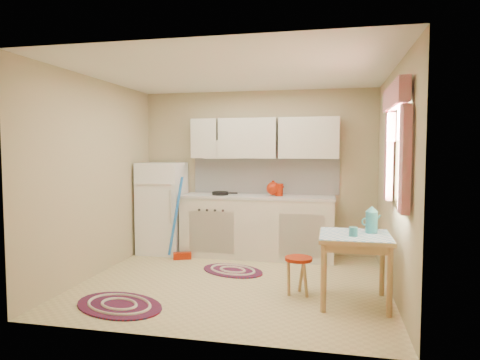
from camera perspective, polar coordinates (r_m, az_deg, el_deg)
name	(u,v)px	position (r m, az deg, el deg)	size (l,w,h in m)	color
room_shell	(251,150)	(5.26, 1.45, 4.03)	(3.64, 3.60, 2.52)	#C6B77E
fridge	(162,208)	(6.75, -10.31, -3.66)	(0.65, 0.60, 1.40)	white
broom	(182,219)	(6.29, -7.75, -5.12)	(0.28, 0.12, 1.20)	blue
base_cabinets	(257,227)	(6.43, 2.32, -6.33)	(2.25, 0.60, 0.88)	beige
countertop	(257,197)	(6.36, 2.33, -2.25)	(2.27, 0.62, 0.04)	beige
frying_pan	(220,193)	(6.43, -2.65, -1.78)	(0.25, 0.25, 0.05)	black
red_kettle	(273,188)	(6.32, 4.43, -1.13)	(0.22, 0.20, 0.22)	#971C05
red_canister	(279,191)	(6.31, 5.23, -1.41)	(0.11, 0.11, 0.16)	#971C05
table	(354,269)	(4.68, 15.01, -11.43)	(0.72, 0.72, 0.72)	tan
stool	(298,276)	(4.86, 7.81, -12.57)	(0.30, 0.30, 0.42)	#971C05
coffee_pot	(372,219)	(4.70, 17.14, -4.99)	(0.15, 0.13, 0.31)	teal
mug	(353,232)	(4.49, 14.87, -6.72)	(0.09, 0.09, 0.10)	teal
rug_center	(233,271)	(5.76, -0.99, -11.98)	(0.87, 0.58, 0.02)	maroon
rug_left	(119,305)	(4.72, -15.82, -15.76)	(1.02, 0.68, 0.02)	maroon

